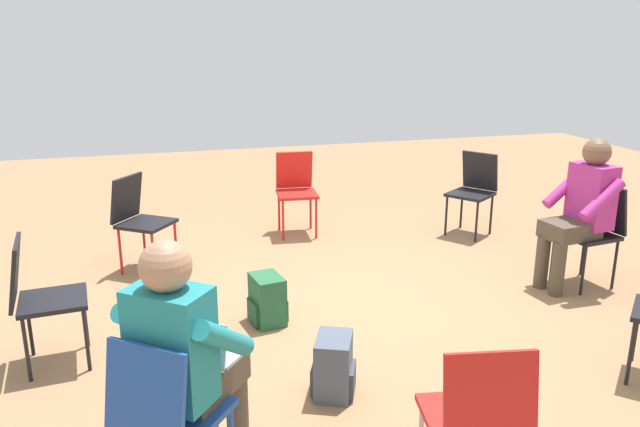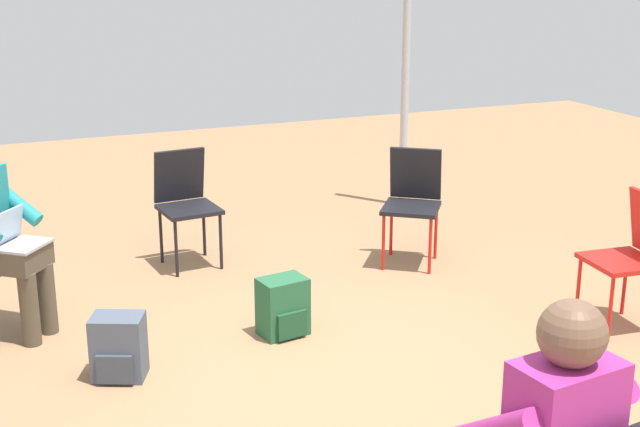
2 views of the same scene
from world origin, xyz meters
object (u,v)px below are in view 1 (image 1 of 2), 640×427
Objects in this scene: chair_west at (296,187)px; chair_north at (594,227)px; chair_southwest at (139,216)px; person_in_magenta at (582,206)px; backpack_near_laptop_user at (267,302)px; person_with_laptop at (186,352)px; backpack_by_empty_chair at (334,369)px; chair_east at (478,417)px; chair_south at (39,293)px; chair_southeast at (165,411)px; chair_northwest at (474,187)px.

chair_north is at bearing 140.54° from chair_west.
person_in_magenta is at bearing 104.77° from chair_southwest.
backpack_near_laptop_user is (-0.04, -2.58, -0.54)m from person_in_magenta.
person_with_laptop reaches higher than backpack_by_empty_chair.
chair_east is 2.19m from backpack_near_laptop_user.
chair_west reaches higher than backpack_by_empty_chair.
person_in_magenta is 3.44× the size of backpack_near_laptop_user.
person_with_laptop is at bearing 108.25° from person_in_magenta.
chair_southeast is at bearing 19.48° from chair_south.
person_in_magenta is (0.02, -0.17, 0.20)m from chair_north.
chair_southeast is at bearing 38.30° from chair_southwest.
chair_southwest is at bearing -156.02° from backpack_by_empty_chair.
chair_east is at bearing 57.93° from chair_southwest.
chair_southeast is at bearing 108.56° from chair_north.
chair_south is at bearing 78.53° from chair_northwest.
chair_west is at bearing 108.14° from person_with_laptop.
chair_northwest is at bearing 128.92° from chair_southwest.
backpack_by_empty_chair is (-1.09, -0.30, -0.34)m from chair_east.
chair_northwest and chair_west have the same top height.
chair_southeast is 3.75m from person_in_magenta.
chair_southeast is (3.19, -3.25, 0.00)m from chair_northwest.
backpack_near_laptop_user is at bearing 106.18° from person_with_laptop.
chair_southwest is at bearing 130.87° from chair_southeast.
backpack_near_laptop_user is at bearing 69.36° from chair_southwest.
chair_northwest is 4.30m from chair_south.
chair_north is 2.36× the size of backpack_near_laptop_user.
chair_southwest is 1.64m from backpack_near_laptop_user.
backpack_near_laptop_user is (-1.71, 0.78, -0.34)m from chair_southeast.
person_in_magenta reaches higher than chair_southeast.
person_with_laptop reaches higher than chair_southeast.
chair_east is (3.59, -1.99, 0.00)m from chair_northwest.
chair_northwest is at bearing 83.34° from person_with_laptop.
chair_northwest reaches higher than backpack_by_empty_chair.
chair_north is 2.77m from backpack_by_empty_chair.
chair_southwest and chair_west have the same top height.
person_in_magenta is (-0.18, 4.05, 0.20)m from chair_south.
chair_southeast is 1.32m from chair_east.
chair_north is at bearing 89.69° from backpack_near_laptop_user.
chair_southwest is at bearing 121.63° from chair_east.
chair_southwest and chair_southeast have the same top height.
backpack_by_empty_chair is at bearing 85.62° from chair_west.
chair_east is at bearing 125.71° from chair_north.
person_with_laptop is (-0.54, -1.15, 0.20)m from chair_east.
chair_north is (1.36, 3.61, 0.00)m from chair_southwest.
person_with_laptop is at bearing 25.03° from chair_south.
chair_southwest is at bearing -147.24° from backpack_near_laptop_user.
chair_southeast is at bearing -54.66° from backpack_by_empty_chair.
chair_southwest is at bearing 28.29° from chair_west.
chair_north is 2.77m from backpack_near_laptop_user.
chair_west and chair_south have the same top height.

